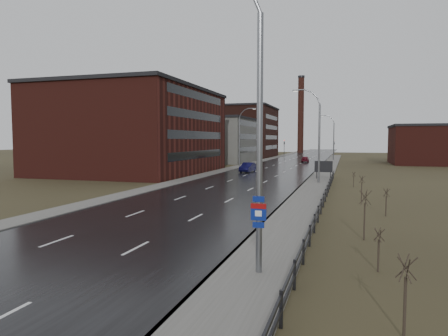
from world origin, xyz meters
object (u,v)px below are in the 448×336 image
Objects in this scene: car_near at (248,168)px; car_far at (305,159)px; streetlight_main at (251,120)px; billboard at (324,167)px.

car_near reaches higher than car_far.
car_far is at bearing 94.15° from streetlight_main.
streetlight_main reaches higher than billboard.
streetlight_main is at bearing -72.36° from car_near.
billboard reaches higher than car_far.
car_far is at bearing 82.95° from car_near.
car_near is at bearing 103.85° from streetlight_main.
billboard is at bearing -32.62° from car_near.
billboard is 0.61× the size of car_far.
car_far is (6.04, 31.53, -0.06)m from car_near.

